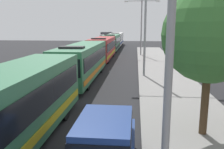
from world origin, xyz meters
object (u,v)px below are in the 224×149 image
(bus_fourth_in_line, at_px, (112,42))
(streetlamp_far, at_px, (141,22))
(streetlamp_mid, at_px, (145,17))
(bus_second_in_line, at_px, (83,60))
(roadside_tree, at_px, (210,35))
(bus_middle, at_px, (103,48))
(bus_lead, at_px, (12,106))
(white_suv, at_px, (104,147))
(bus_rear, at_px, (117,39))
(box_truck_oncoming, at_px, (106,38))
(streetlamp_near, at_px, (171,15))

(bus_fourth_in_line, distance_m, streetlamp_far, 9.71)
(streetlamp_mid, bearing_deg, bus_second_in_line, -164.65)
(roadside_tree, bearing_deg, bus_middle, 107.75)
(bus_lead, distance_m, roadside_tree, 8.11)
(white_suv, bearing_deg, bus_rear, 94.13)
(bus_lead, height_order, roadside_tree, roadside_tree)
(box_truck_oncoming, height_order, roadside_tree, roadside_tree)
(bus_middle, xyz_separation_m, white_suv, (3.70, -26.65, -0.66))
(bus_rear, height_order, streetlamp_near, streetlamp_near)
(white_suv, bearing_deg, bus_lead, 157.55)
(streetlamp_near, xyz_separation_m, streetlamp_far, (0.00, 32.63, 0.41))
(roadside_tree, bearing_deg, bus_rear, 98.87)
(bus_middle, distance_m, streetlamp_mid, 13.03)
(streetlamp_far, bearing_deg, bus_lead, -100.14)
(white_suv, bearing_deg, streetlamp_mid, 83.70)
(bus_fourth_in_line, relative_size, streetlamp_far, 1.31)
(bus_rear, height_order, streetlamp_mid, streetlamp_mid)
(bus_middle, bearing_deg, streetlamp_mid, -64.35)
(bus_second_in_line, bearing_deg, bus_fourth_in_line, 90.00)
(bus_fourth_in_line, xyz_separation_m, white_suv, (3.70, -38.94, -0.66))
(bus_fourth_in_line, xyz_separation_m, bus_rear, (0.00, 12.32, 0.00))
(bus_middle, xyz_separation_m, streetlamp_near, (5.40, -27.56, 3.20))
(bus_lead, xyz_separation_m, white_suv, (3.70, -1.53, -0.66))
(bus_lead, distance_m, streetlamp_near, 6.73)
(streetlamp_near, bearing_deg, bus_lead, 155.71)
(bus_fourth_in_line, bearing_deg, white_suv, -84.57)
(bus_fourth_in_line, bearing_deg, bus_middle, -90.00)
(streetlamp_far, bearing_deg, streetlamp_near, -90.00)
(bus_second_in_line, distance_m, streetlamp_far, 18.94)
(bus_second_in_line, height_order, bus_middle, same)
(streetlamp_mid, distance_m, streetlamp_far, 16.32)
(streetlamp_near, distance_m, roadside_tree, 4.67)
(streetlamp_mid, relative_size, roadside_tree, 1.44)
(roadside_tree, bearing_deg, streetlamp_near, -117.00)
(bus_second_in_line, bearing_deg, bus_lead, -90.00)
(bus_middle, bearing_deg, streetlamp_near, -78.92)
(streetlamp_near, height_order, streetlamp_mid, streetlamp_mid)
(bus_fourth_in_line, height_order, streetlamp_far, streetlamp_far)
(streetlamp_far, distance_m, roadside_tree, 28.60)
(bus_lead, xyz_separation_m, box_truck_oncoming, (-3.30, 55.43, 0.01))
(roadside_tree, bearing_deg, white_suv, -139.75)
(bus_lead, height_order, bus_middle, same)
(bus_middle, distance_m, bus_fourth_in_line, 12.29)
(bus_second_in_line, height_order, streetlamp_near, streetlamp_near)
(bus_middle, relative_size, bus_fourth_in_line, 1.07)
(streetlamp_near, bearing_deg, bus_rear, 95.91)
(streetlamp_far, height_order, roadside_tree, streetlamp_far)
(bus_second_in_line, bearing_deg, streetlamp_far, 73.13)
(white_suv, xyz_separation_m, roadside_tree, (3.80, 3.22, 3.24))
(bus_lead, bearing_deg, streetlamp_near, -24.29)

